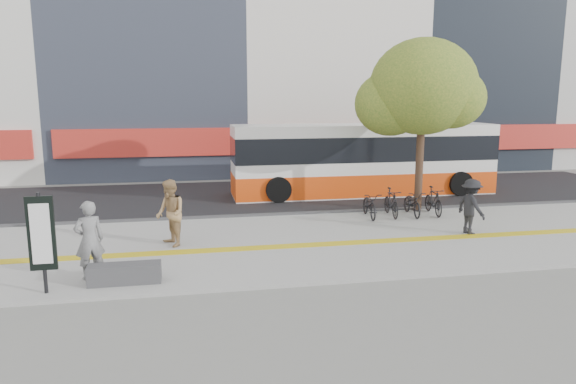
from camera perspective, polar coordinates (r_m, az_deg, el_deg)
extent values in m
plane|color=slate|center=(13.64, -5.80, -7.77)|extent=(120.00, 120.00, 0.00)
cube|color=gray|center=(15.06, -6.33, -5.87)|extent=(40.00, 7.00, 0.08)
cube|color=gold|center=(14.57, -6.17, -6.24)|extent=(40.00, 0.45, 0.01)
cube|color=black|center=(22.35, -7.92, -0.60)|extent=(40.00, 8.00, 0.06)
cube|color=#37373A|center=(18.43, -7.23, -2.79)|extent=(40.00, 0.25, 0.14)
cube|color=red|center=(27.24, -4.40, 5.61)|extent=(19.00, 0.50, 1.40)
cube|color=red|center=(34.33, 27.14, 5.48)|extent=(15.20, 0.50, 1.40)
cube|color=#37373A|center=(12.45, -17.44, -8.51)|extent=(1.60, 0.45, 0.45)
cylinder|color=black|center=(12.22, -25.32, -5.12)|extent=(0.08, 0.08, 2.20)
cube|color=black|center=(12.16, -25.39, -4.12)|extent=(0.55, 0.08, 1.60)
cube|color=white|center=(12.12, -25.45, -4.17)|extent=(0.40, 0.02, 1.30)
cylinder|color=#3C261B|center=(19.65, 14.17, 2.57)|extent=(0.28, 0.28, 3.20)
ellipsoid|color=#385E1F|center=(19.49, 14.56, 11.11)|extent=(3.80, 3.80, 3.42)
ellipsoid|color=#385E1F|center=(19.55, 11.16, 9.47)|extent=(2.60, 2.60, 2.34)
ellipsoid|color=#385E1F|center=(19.53, 17.43, 9.79)|extent=(2.40, 2.40, 2.16)
ellipsoid|color=#385E1F|center=(20.37, 14.46, 13.32)|extent=(2.20, 2.20, 1.98)
cube|color=white|center=(22.85, 8.29, 3.55)|extent=(11.35, 2.36, 3.03)
cube|color=#E2450E|center=(22.99, 8.22, 1.09)|extent=(11.36, 2.38, 0.95)
cube|color=black|center=(22.80, 8.32, 4.85)|extent=(11.36, 2.38, 1.04)
cylinder|color=black|center=(20.87, -1.06, 0.26)|extent=(1.04, 0.33, 1.04)
cylinder|color=black|center=(23.17, -2.07, 1.26)|extent=(1.04, 0.33, 1.04)
cylinder|color=black|center=(23.55, 18.34, 0.89)|extent=(1.04, 0.33, 1.04)
cylinder|color=black|center=(25.61, 15.78, 1.75)|extent=(1.04, 0.33, 1.04)
imported|color=black|center=(18.39, 8.92, -1.40)|extent=(0.76, 1.75, 0.89)
imported|color=black|center=(18.67, 11.24, -1.15)|extent=(0.63, 1.69, 0.99)
imported|color=black|center=(18.99, 13.47, -1.19)|extent=(0.76, 1.75, 0.89)
imported|color=black|center=(19.32, 15.64, -0.94)|extent=(0.63, 1.69, 0.99)
imported|color=black|center=(12.83, -20.93, -4.93)|extent=(0.79, 0.66, 1.83)
imported|color=#A68255|center=(14.96, -12.76, -2.28)|extent=(1.02, 1.13, 1.89)
imported|color=black|center=(16.90, 19.41, -1.50)|extent=(0.82, 1.20, 1.71)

